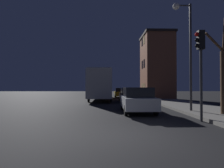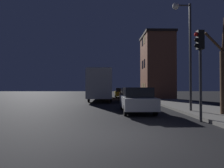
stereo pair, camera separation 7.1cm
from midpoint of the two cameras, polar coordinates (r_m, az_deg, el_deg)
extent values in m
plane|color=black|center=(6.03, 5.92, -16.76)|extent=(120.00, 120.00, 0.00)
cube|color=brown|center=(24.61, 14.51, 5.36)|extent=(3.64, 4.71, 8.33)
cube|color=black|center=(25.44, 14.46, 15.07)|extent=(3.88, 4.95, 0.30)
cube|color=#E5C67F|center=(23.40, 10.61, -1.11)|extent=(0.03, 0.70, 1.10)
cube|color=#E5C67F|center=(24.65, 10.01, -1.11)|extent=(0.03, 0.70, 1.10)
cube|color=black|center=(23.61, 10.59, 6.60)|extent=(0.03, 0.70, 1.10)
cube|color=black|center=(24.85, 9.99, 6.22)|extent=(0.03, 0.70, 1.10)
cube|color=#E5C67F|center=(24.23, 10.57, 14.04)|extent=(0.03, 0.70, 1.10)
cube|color=black|center=(25.44, 9.97, 13.31)|extent=(0.03, 0.70, 1.10)
cylinder|color=#38383A|center=(12.09, 24.38, 8.06)|extent=(0.14, 0.14, 6.70)
cylinder|color=#38383A|center=(12.83, 22.31, 22.67)|extent=(0.90, 0.09, 0.09)
sphere|color=white|center=(12.65, 20.28, 22.76)|extent=(0.42, 0.42, 0.42)
cylinder|color=#38383A|center=(9.26, 27.14, -0.42)|extent=(0.12, 0.12, 3.43)
cube|color=black|center=(9.53, 27.04, 12.70)|extent=(0.30, 0.24, 0.90)
sphere|color=red|center=(9.51, 26.04, 14.40)|extent=(0.20, 0.20, 0.20)
sphere|color=black|center=(9.44, 26.06, 12.82)|extent=(0.20, 0.20, 0.20)
sphere|color=black|center=(9.38, 26.07, 11.21)|extent=(0.20, 0.20, 0.20)
cylinder|color=#473323|center=(11.27, 32.76, 0.42)|extent=(0.33, 0.33, 3.42)
cylinder|color=#473323|center=(11.15, 30.56, 11.71)|extent=(1.21, 0.36, 1.03)
cylinder|color=#473323|center=(11.23, 32.91, 13.32)|extent=(0.52, 0.87, 1.64)
cube|color=beige|center=(22.66, -3.42, -0.13)|extent=(2.55, 11.83, 2.98)
cube|color=black|center=(22.67, -3.42, 1.23)|extent=(2.57, 10.88, 1.07)
cube|color=#B2B2B2|center=(22.73, -3.42, 3.78)|extent=(2.42, 11.24, 0.12)
cylinder|color=black|center=(26.51, -0.53, -3.47)|extent=(0.18, 0.96, 0.96)
cylinder|color=black|center=(26.59, -5.64, -3.46)|extent=(0.18, 0.96, 0.96)
cylinder|color=black|center=(18.83, -0.29, -4.50)|extent=(0.18, 0.96, 0.96)
cylinder|color=black|center=(18.94, -7.48, -4.47)|extent=(0.18, 0.96, 0.96)
cube|color=#B7BABF|center=(11.50, 8.19, -5.84)|extent=(1.89, 4.18, 0.70)
cube|color=black|center=(11.26, 8.36, -2.63)|extent=(1.67, 2.17, 0.60)
cylinder|color=black|center=(13.02, 10.97, -6.81)|extent=(0.18, 0.62, 0.62)
cylinder|color=black|center=(12.77, 3.37, -6.94)|extent=(0.18, 0.62, 0.62)
cylinder|color=black|center=(10.40, 14.14, -8.29)|extent=(0.18, 0.62, 0.62)
cylinder|color=black|center=(10.09, 4.60, -8.54)|extent=(0.18, 0.62, 0.62)
cube|color=black|center=(19.51, 5.59, -3.94)|extent=(1.88, 4.17, 0.65)
cube|color=black|center=(19.28, 5.66, -2.13)|extent=(1.65, 2.17, 0.59)
cylinder|color=black|center=(20.98, 7.47, -4.62)|extent=(0.18, 0.60, 0.60)
cylinder|color=black|center=(20.80, 2.82, -4.66)|extent=(0.18, 0.60, 0.60)
cylinder|color=black|center=(18.31, 8.74, -5.15)|extent=(0.18, 0.60, 0.60)
cylinder|color=black|center=(18.10, 3.41, -5.21)|extent=(0.18, 0.60, 0.60)
cube|color=olive|center=(27.36, 2.97, -3.10)|extent=(1.81, 4.49, 0.64)
cube|color=black|center=(27.12, 3.01, -1.86)|extent=(1.59, 2.34, 0.55)
cylinder|color=black|center=(28.90, 4.38, -3.62)|extent=(0.18, 0.60, 0.60)
cylinder|color=black|center=(28.78, 1.14, -3.63)|extent=(0.18, 0.60, 0.60)
cylinder|color=black|center=(25.99, 5.00, -3.91)|extent=(0.18, 0.60, 0.60)
cylinder|color=black|center=(25.87, 1.40, -3.93)|extent=(0.18, 0.60, 0.60)
camera|label=1|loc=(0.04, -89.88, 0.00)|focal=28.00mm
camera|label=2|loc=(0.04, 90.12, 0.00)|focal=28.00mm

